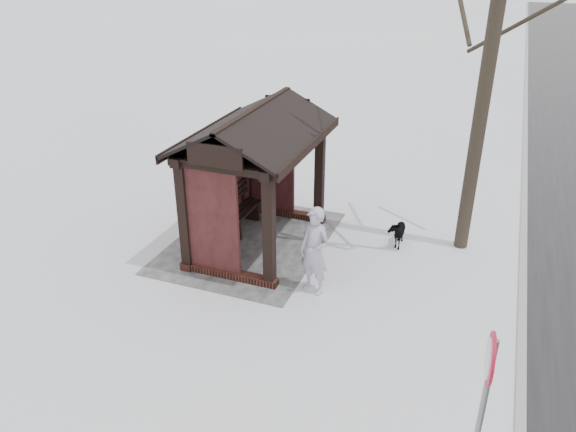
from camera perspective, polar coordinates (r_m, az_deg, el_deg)
The scene contains 7 objects.
ground at distance 12.51m, azimuth -2.99°, elevation -2.78°, with size 120.00×120.00×0.00m, color silver.
kerb at distance 11.69m, azimuth 22.73°, elevation -7.23°, with size 120.00×0.15×0.06m, color gray.
trampled_patch at distance 12.58m, azimuth -3.82°, elevation -2.58°, with size 4.20×3.20×0.02m, color gray.
bus_shelter at distance 11.68m, azimuth -3.95°, elevation 6.69°, with size 3.60×2.40×3.09m.
pedestrian at distance 10.45m, azimuth 2.73°, elevation -3.59°, with size 0.63×0.42×1.74m, color #B0A5C2.
dog at distance 12.54m, azimuth 10.98°, elevation -1.55°, with size 0.34×0.75×0.63m, color black.
road_sign at distance 6.76m, azimuth 19.44°, elevation -15.83°, with size 0.60×0.11×2.35m.
Camera 1 is at (9.96, 4.53, 6.06)m, focal length 35.00 mm.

